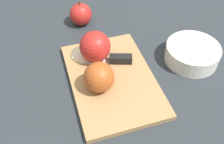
% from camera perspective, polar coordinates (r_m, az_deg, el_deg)
% --- Properties ---
extents(ground_plane, '(4.00, 4.00, 0.00)m').
position_cam_1_polar(ground_plane, '(0.66, -0.00, -2.04)').
color(ground_plane, '#282D33').
extents(cutting_board, '(0.30, 0.20, 0.01)m').
position_cam_1_polar(cutting_board, '(0.66, -0.00, -1.63)').
color(cutting_board, '#A37A4C').
rests_on(cutting_board, ground_plane).
extents(apple_half_left, '(0.07, 0.07, 0.07)m').
position_cam_1_polar(apple_half_left, '(0.60, -2.85, -1.10)').
color(apple_half_left, '#AD4C1E').
rests_on(apple_half_left, cutting_board).
extents(apple_half_right, '(0.08, 0.08, 0.08)m').
position_cam_1_polar(apple_half_right, '(0.67, -3.69, 5.58)').
color(apple_half_right, red).
rests_on(apple_half_right, cutting_board).
extents(knife, '(0.06, 0.14, 0.02)m').
position_cam_1_polar(knife, '(0.68, 1.23, 2.79)').
color(knife, silver).
rests_on(knife, cutting_board).
extents(apple_slice, '(0.06, 0.06, 0.01)m').
position_cam_1_polar(apple_slice, '(0.71, -6.48, 3.80)').
color(apple_slice, beige).
rests_on(apple_slice, cutting_board).
extents(apple_whole, '(0.07, 0.07, 0.08)m').
position_cam_1_polar(apple_whole, '(0.83, -6.83, 12.37)').
color(apple_whole, red).
rests_on(apple_whole, ground_plane).
extents(bowl, '(0.14, 0.14, 0.05)m').
position_cam_1_polar(bowl, '(0.73, 17.09, 4.08)').
color(bowl, silver).
rests_on(bowl, ground_plane).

